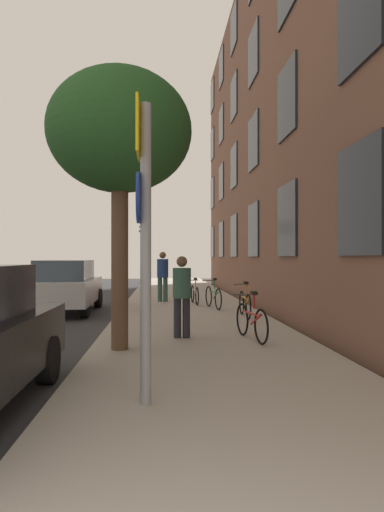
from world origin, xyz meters
TOP-DOWN VIEW (x-y plane):
  - ground_plane at (-2.40, 15.00)m, footprint 41.80×41.80m
  - road_asphalt at (-4.50, 15.00)m, footprint 7.00×38.00m
  - sidewalk at (1.10, 15.00)m, footprint 4.20×38.00m
  - building_facade at (3.69, 14.50)m, footprint 0.56×27.00m
  - sign_post at (0.07, 4.08)m, footprint 0.16×0.60m
  - traffic_light at (-0.77, 25.69)m, footprint 0.43×0.24m
  - tree_near at (-0.46, 7.06)m, footprint 2.51×2.51m
  - bicycle_0 at (2.00, 7.80)m, footprint 0.45×1.67m
  - bicycle_1 at (2.50, 11.14)m, footprint 0.42×1.68m
  - bicycle_2 at (1.90, 13.29)m, footprint 0.47×1.68m
  - bicycle_3 at (1.41, 14.70)m, footprint 0.42×1.63m
  - pedestrian_0 at (0.67, 8.12)m, footprint 0.51×0.51m
  - pedestrian_1 at (0.31, 15.52)m, footprint 0.41×0.41m
  - car_1 at (-2.68, 13.37)m, footprint 1.84×4.27m

SIDE VIEW (x-z plane):
  - ground_plane at x=-2.40m, z-range 0.00..0.00m
  - road_asphalt at x=-4.50m, z-range 0.00..0.01m
  - sidewalk at x=1.10m, z-range 0.00..0.12m
  - bicycle_3 at x=1.41m, z-range 0.02..0.92m
  - bicycle_0 at x=2.00m, z-range 0.02..0.97m
  - bicycle_2 at x=1.90m, z-range 0.02..0.97m
  - bicycle_1 at x=2.50m, z-range 0.02..0.97m
  - car_1 at x=-2.68m, z-range 0.03..1.65m
  - pedestrian_0 at x=0.67m, z-range 0.24..1.86m
  - pedestrian_1 at x=0.31m, z-range 0.25..2.05m
  - sign_post at x=0.07m, z-range 0.41..3.71m
  - traffic_light at x=-0.77m, z-range 0.82..4.66m
  - tree_near at x=-0.46m, z-range 1.44..6.31m
  - building_facade at x=3.69m, z-range 0.02..13.10m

